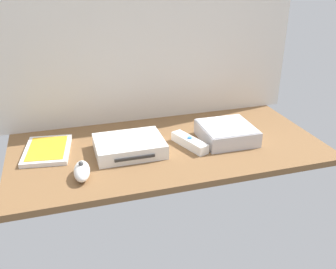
% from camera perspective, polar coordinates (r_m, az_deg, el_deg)
% --- Properties ---
extents(ground_plane, '(1.00, 0.48, 0.02)m').
position_cam_1_polar(ground_plane, '(1.22, 0.00, -2.12)').
color(ground_plane, brown).
rests_on(ground_plane, ground).
extents(back_wall, '(1.10, 0.01, 0.64)m').
position_cam_1_polar(back_wall, '(1.35, -3.14, 15.22)').
color(back_wall, silver).
rests_on(back_wall, ground).
extents(game_console, '(0.21, 0.17, 0.04)m').
position_cam_1_polar(game_console, '(1.17, -5.89, -1.75)').
color(game_console, white).
rests_on(game_console, ground_plane).
extents(mini_computer, '(0.17, 0.17, 0.05)m').
position_cam_1_polar(mini_computer, '(1.26, 8.88, 0.28)').
color(mini_computer, silver).
rests_on(mini_computer, ground_plane).
extents(game_case, '(0.16, 0.21, 0.02)m').
position_cam_1_polar(game_case, '(1.23, -17.84, -2.27)').
color(game_case, white).
rests_on(game_case, ground_plane).
extents(remote_wand, '(0.08, 0.15, 0.03)m').
position_cam_1_polar(remote_wand, '(1.21, 3.29, -1.21)').
color(remote_wand, white).
rests_on(remote_wand, ground_plane).
extents(remote_nunchuk, '(0.05, 0.10, 0.05)m').
position_cam_1_polar(remote_nunchuk, '(1.06, -12.94, -5.43)').
color(remote_nunchuk, white).
rests_on(remote_nunchuk, ground_plane).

